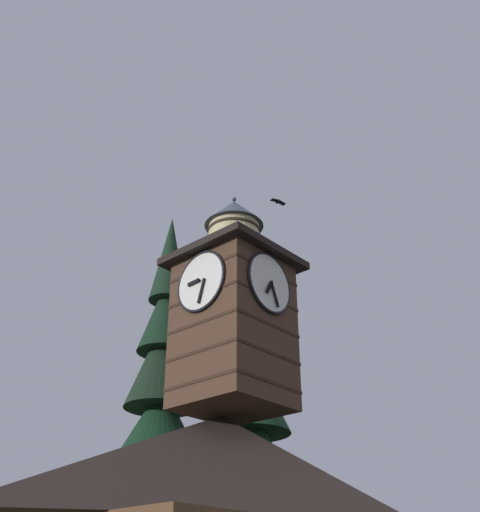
% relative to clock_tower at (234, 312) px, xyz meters
% --- Properties ---
extents(clock_tower, '(3.71, 3.71, 7.80)m').
position_rel_clock_tower_xyz_m(clock_tower, '(0.00, 0.00, 0.00)').
color(clock_tower, '#4C3323').
rests_on(clock_tower, building_main).
extents(pine_tree_behind, '(4.97, 4.97, 17.22)m').
position_rel_clock_tower_xyz_m(pine_tree_behind, '(-2.06, -5.68, -3.40)').
color(pine_tree_behind, '#473323').
rests_on(pine_tree_behind, ground_plane).
extents(pine_tree_aside, '(5.83, 5.83, 17.82)m').
position_rel_clock_tower_xyz_m(pine_tree_aside, '(-6.09, -4.83, -2.73)').
color(pine_tree_aside, '#473323').
rests_on(pine_tree_aside, ground_plane).
extents(moon, '(2.39, 2.39, 2.39)m').
position_rel_clock_tower_xyz_m(moon, '(-19.01, -29.78, -0.95)').
color(moon, silver).
extents(flying_bird_high, '(0.76, 0.37, 0.16)m').
position_rel_clock_tower_xyz_m(flying_bird_high, '(-4.21, -1.27, 6.97)').
color(flying_bird_high, black).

